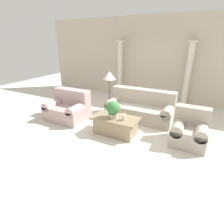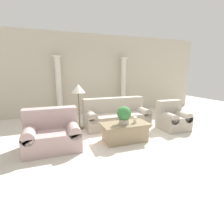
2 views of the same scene
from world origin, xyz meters
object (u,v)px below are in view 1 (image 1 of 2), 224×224
object	(u,v)px
potted_plant	(113,109)
loveseat	(68,108)
coffee_table	(116,125)
armchair	(189,130)
sofa_long	(140,108)
floor_lamp	(109,77)

from	to	relation	value
potted_plant	loveseat	bearing A→B (deg)	172.07
coffee_table	potted_plant	distance (m)	0.47
coffee_table	armchair	distance (m)	1.79
sofa_long	loveseat	xyz separation A→B (m)	(-1.99, -1.05, 0.01)
coffee_table	floor_lamp	size ratio (longest dim) A/B	0.87
loveseat	armchair	size ratio (longest dim) A/B	1.39
armchair	potted_plant	bearing A→B (deg)	-167.17
loveseat	potted_plant	bearing A→B (deg)	-7.93
floor_lamp	armchair	distance (m)	2.95
potted_plant	floor_lamp	distance (m)	1.71
potted_plant	armchair	size ratio (longest dim) A/B	0.52
loveseat	armchair	xyz separation A→B (m)	(3.49, 0.18, -0.01)
loveseat	armchair	bearing A→B (deg)	2.89
loveseat	floor_lamp	world-z (taller)	floor_lamp
floor_lamp	armchair	xyz separation A→B (m)	(2.66, -1.00, -0.83)
sofa_long	floor_lamp	world-z (taller)	floor_lamp
sofa_long	coffee_table	xyz separation A→B (m)	(-0.25, -1.24, -0.12)
loveseat	armchair	world-z (taller)	loveseat
loveseat	coffee_table	world-z (taller)	loveseat
coffee_table	armchair	world-z (taller)	armchair
loveseat	sofa_long	bearing A→B (deg)	27.77
loveseat	coffee_table	bearing A→B (deg)	-6.40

